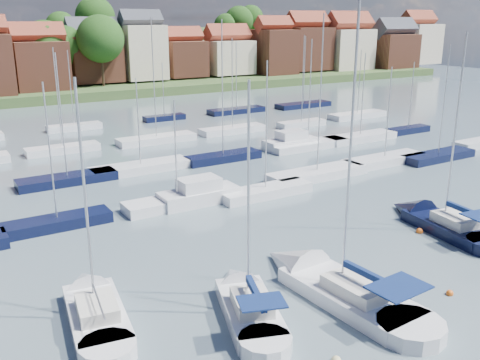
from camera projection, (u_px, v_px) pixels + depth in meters
ground at (163, 149)px, 65.06m from camera, size 260.00×260.00×0.00m
sailboat_left at (245, 303)px, 29.22m from camera, size 5.74×10.24×13.58m
sailboat_centre at (327, 283)px, 31.37m from camera, size 4.27×13.40×17.88m
sailboat_navy at (436, 222)px, 40.78m from camera, size 4.42×11.58×15.65m
sailboat_far at (93, 307)px, 28.80m from camera, size 4.20×10.66×13.80m
buoy_c at (360, 326)px, 27.62m from camera, size 0.51×0.51×0.51m
buoy_d at (449, 295)px, 30.78m from camera, size 0.42×0.42×0.42m
buoy_e at (419, 233)px, 39.71m from camera, size 0.50×0.50×0.50m
buoy_g at (128, 348)px, 25.82m from camera, size 0.44×0.44×0.44m
marina_field at (195, 152)px, 61.93m from camera, size 79.62×41.41×15.93m
far_shore_town at (28, 60)px, 140.51m from camera, size 212.46×90.00×22.27m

